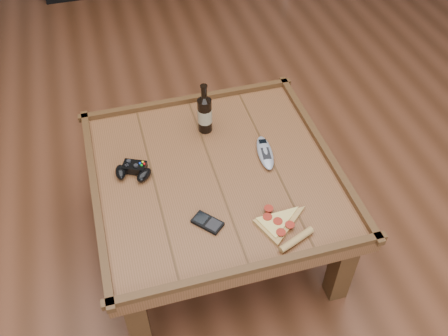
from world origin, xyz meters
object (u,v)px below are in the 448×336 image
object	(u,v)px
beer_bottle	(205,113)
remote_control	(265,153)
smartphone	(208,222)
game_controller	(133,171)
coffee_table	(215,182)
pizza_slice	(280,225)

from	to	relation	value
beer_bottle	remote_control	xyz separation A→B (m)	(0.20, -0.23, -0.08)
smartphone	beer_bottle	bearing A→B (deg)	35.06
game_controller	coffee_table	bearing A→B (deg)	10.78
beer_bottle	smartphone	bearing A→B (deg)	-103.36
coffee_table	game_controller	world-z (taller)	game_controller
game_controller	remote_control	xyz separation A→B (m)	(0.55, -0.04, -0.01)
coffee_table	pizza_slice	world-z (taller)	pizza_slice
beer_bottle	pizza_slice	size ratio (longest dim) A/B	0.78
pizza_slice	remote_control	world-z (taller)	remote_control
smartphone	remote_control	size ratio (longest dim) A/B	0.60
pizza_slice	remote_control	bearing A→B (deg)	57.85
coffee_table	pizza_slice	distance (m)	0.38
coffee_table	smartphone	size ratio (longest dim) A/B	8.16
remote_control	smartphone	bearing A→B (deg)	-130.85
coffee_table	smartphone	world-z (taller)	coffee_table
pizza_slice	beer_bottle	bearing A→B (deg)	80.89
game_controller	remote_control	distance (m)	0.56
beer_bottle	pizza_slice	bearing A→B (deg)	-77.43
game_controller	remote_control	world-z (taller)	game_controller
beer_bottle	remote_control	bearing A→B (deg)	-48.02
beer_bottle	pizza_slice	world-z (taller)	beer_bottle
pizza_slice	smartphone	bearing A→B (deg)	139.36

